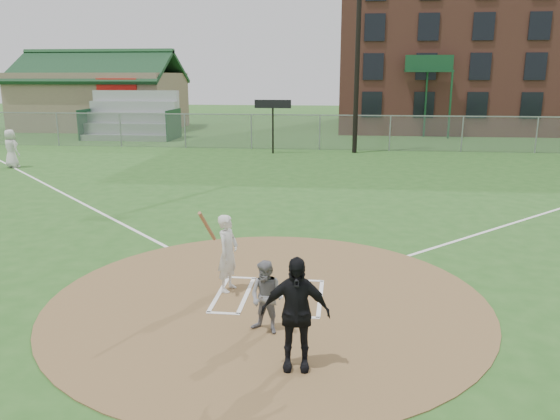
# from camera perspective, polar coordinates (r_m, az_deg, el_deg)

# --- Properties ---
(ground) EXTENTS (140.00, 140.00, 0.00)m
(ground) POSITION_cam_1_polar(r_m,az_deg,el_deg) (10.68, -1.25, -9.37)
(ground) COLOR #26551D
(ground) RESTS_ON ground
(dirt_circle) EXTENTS (8.40, 8.40, 0.02)m
(dirt_circle) POSITION_cam_1_polar(r_m,az_deg,el_deg) (10.68, -1.25, -9.32)
(dirt_circle) COLOR brown
(dirt_circle) RESTS_ON ground
(home_plate) EXTENTS (0.45, 0.45, 0.03)m
(home_plate) POSITION_cam_1_polar(r_m,az_deg,el_deg) (10.89, -0.78, -8.71)
(home_plate) COLOR white
(home_plate) RESTS_ON dirt_circle
(foul_line_third) EXTENTS (17.04, 17.04, 0.01)m
(foul_line_third) POSITION_cam_1_polar(r_m,az_deg,el_deg) (21.80, -21.92, 1.74)
(foul_line_third) COLOR white
(foul_line_third) RESTS_ON ground
(catcher) EXTENTS (0.73, 0.66, 1.24)m
(catcher) POSITION_cam_1_polar(r_m,az_deg,el_deg) (9.16, -1.41, -9.10)
(catcher) COLOR gray
(catcher) RESTS_ON dirt_circle
(umpire) EXTENTS (1.03, 0.48, 1.72)m
(umpire) POSITION_cam_1_polar(r_m,az_deg,el_deg) (8.02, 1.61, -10.73)
(umpire) COLOR black
(umpire) RESTS_ON dirt_circle
(ondeck_player) EXTENTS (1.03, 0.88, 1.78)m
(ondeck_player) POSITION_cam_1_polar(r_m,az_deg,el_deg) (28.50, -26.28, 5.77)
(ondeck_player) COLOR silver
(ondeck_player) RESTS_ON ground
(batters_boxes) EXTENTS (2.08, 1.88, 0.01)m
(batters_boxes) POSITION_cam_1_polar(r_m,az_deg,el_deg) (10.81, -1.14, -8.94)
(batters_boxes) COLOR white
(batters_boxes) RESTS_ON dirt_circle
(batter_at_plate) EXTENTS (0.66, 1.02, 1.78)m
(batter_at_plate) POSITION_cam_1_polar(r_m,az_deg,el_deg) (10.88, -5.49, -4.46)
(batter_at_plate) COLOR silver
(batter_at_plate) RESTS_ON dirt_circle
(outfield_fence) EXTENTS (56.08, 0.08, 2.03)m
(outfield_fence) POSITION_cam_1_polar(r_m,az_deg,el_deg) (31.91, 4.17, 8.11)
(outfield_fence) COLOR slate
(outfield_fence) RESTS_ON ground
(bleachers) EXTENTS (6.08, 3.20, 3.20)m
(bleachers) POSITION_cam_1_polar(r_m,az_deg,el_deg) (38.77, -15.37, 9.53)
(bleachers) COLOR #B7BABF
(bleachers) RESTS_ON ground
(clubhouse) EXTENTS (12.20, 8.71, 6.23)m
(clubhouse) POSITION_cam_1_polar(r_m,az_deg,el_deg) (46.93, -18.11, 11.00)
(clubhouse) COLOR gray
(clubhouse) RESTS_ON ground
(brick_warehouse) EXTENTS (30.00, 17.17, 15.00)m
(brick_warehouse) POSITION_cam_1_polar(r_m,az_deg,el_deg) (49.99, 24.69, 16.46)
(brick_warehouse) COLOR brown
(brick_warehouse) RESTS_ON ground
(light_pole) EXTENTS (1.20, 0.30, 12.22)m
(light_pole) POSITION_cam_1_polar(r_m,az_deg,el_deg) (30.82, 8.19, 18.22)
(light_pole) COLOR black
(light_pole) RESTS_ON ground
(scoreboard_sign) EXTENTS (2.00, 0.10, 2.93)m
(scoreboard_sign) POSITION_cam_1_polar(r_m,az_deg,el_deg) (30.22, -0.76, 10.43)
(scoreboard_sign) COLOR black
(scoreboard_sign) RESTS_ON ground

